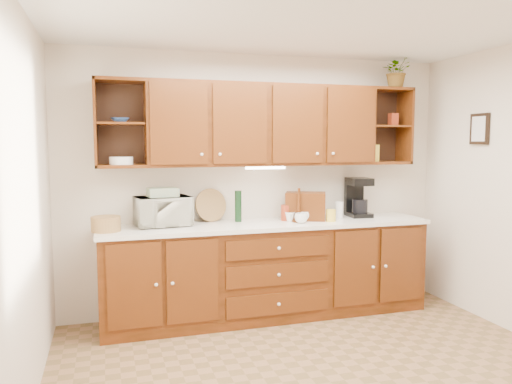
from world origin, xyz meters
TOP-DOWN VIEW (x-y plane):
  - floor at (0.00, 0.00)m, footprint 4.00×4.00m
  - ceiling at (0.00, 0.00)m, footprint 4.00×4.00m
  - back_wall at (0.00, 1.75)m, footprint 4.00×0.00m
  - left_wall at (-2.00, 0.00)m, footprint 0.00×3.50m
  - base_cabinets at (0.00, 1.45)m, footprint 3.20×0.60m
  - countertop at (0.00, 1.44)m, footprint 3.24×0.64m
  - upper_cabinets at (0.01, 1.59)m, footprint 3.20×0.33m
  - undercabinet_light at (0.00, 1.53)m, footprint 0.40×0.05m
  - framed_picture at (1.98, 0.90)m, footprint 0.03×0.24m
  - wicker_basket at (-1.52, 1.39)m, footprint 0.34×0.34m
  - microwave at (-1.00, 1.55)m, footprint 0.54×0.41m
  - towel_stack at (-1.00, 1.55)m, footprint 0.29×0.23m
  - wine_bottle at (-0.27, 1.58)m, footprint 0.08×0.08m
  - woven_tray at (-0.52, 1.67)m, footprint 0.34×0.17m
  - bread_box at (0.42, 1.51)m, footprint 0.46×0.39m
  - mug_tree at (0.30, 1.40)m, footprint 0.32×0.30m
  - canister_red at (0.21, 1.51)m, footprint 0.11×0.11m
  - canister_white at (0.79, 1.51)m, footprint 0.11×0.11m
  - canister_yellow at (0.61, 1.33)m, footprint 0.11×0.11m
  - coffee_maker at (1.04, 1.57)m, footprint 0.25×0.30m
  - bowl_stack at (-1.37, 1.56)m, footprint 0.17×0.17m
  - plate_stack at (-1.37, 1.55)m, footprint 0.21×0.21m
  - pantry_box_yellow at (1.21, 1.56)m, footprint 0.11×0.10m
  - pantry_box_red at (1.44, 1.57)m, footprint 0.09×0.08m
  - potted_plant at (1.45, 1.55)m, footprint 0.37×0.34m

SIDE VIEW (x-z plane):
  - floor at x=0.00m, z-range 0.00..0.00m
  - base_cabinets at x=0.00m, z-range 0.00..0.90m
  - countertop at x=0.00m, z-range 0.90..0.94m
  - woven_tray at x=-0.52m, z-range 0.79..1.11m
  - mug_tree at x=0.30m, z-range 0.82..1.16m
  - canister_yellow at x=0.61m, z-range 0.94..1.06m
  - wicker_basket at x=-1.52m, z-range 0.94..1.07m
  - canister_red at x=0.21m, z-range 0.94..1.10m
  - canister_white at x=0.79m, z-range 0.94..1.11m
  - microwave at x=-1.00m, z-range 0.94..1.22m
  - bread_box at x=0.42m, z-range 0.94..1.22m
  - wine_bottle at x=-0.27m, z-range 0.94..1.25m
  - coffee_maker at x=1.04m, z-range 0.93..1.34m
  - towel_stack at x=-1.00m, z-range 1.22..1.30m
  - back_wall at x=0.00m, z-range -0.70..3.30m
  - left_wall at x=-2.00m, z-range -0.45..3.05m
  - undercabinet_light at x=0.00m, z-range 1.46..1.48m
  - plate_stack at x=-1.37m, z-range 1.52..1.59m
  - pantry_box_yellow at x=1.21m, z-range 1.52..1.69m
  - framed_picture at x=1.98m, z-range 1.70..2.00m
  - upper_cabinets at x=0.01m, z-range 1.49..2.29m
  - bowl_stack at x=-1.37m, z-range 1.90..1.94m
  - pantry_box_red at x=1.44m, z-range 1.90..2.03m
  - potted_plant at x=1.45m, z-range 2.29..2.64m
  - ceiling at x=0.00m, z-range 2.60..2.60m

